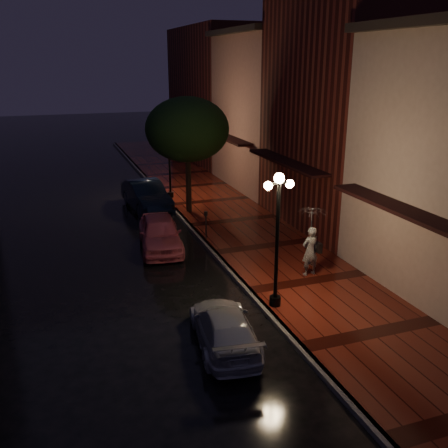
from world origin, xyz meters
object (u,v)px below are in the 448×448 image
object	(u,v)px
pink_car	(160,233)
woman_with_umbrella	(311,231)
streetlamp_far	(169,155)
navy_car	(146,196)
silver_car	(224,327)
streetlamp_near	(277,233)
street_tree	(188,131)
parking_meter	(206,222)

from	to	relation	value
pink_car	woman_with_umbrella	xyz separation A→B (m)	(4.46, -4.74, 1.13)
streetlamp_far	navy_car	distance (m)	2.92
pink_car	silver_car	size ratio (longest dim) A/B	1.09
pink_car	silver_car	world-z (taller)	pink_car
streetlamp_near	navy_car	bearing A→B (deg)	97.64
streetlamp_near	pink_car	bearing A→B (deg)	109.25
streetlamp_far	pink_car	distance (m)	8.06
navy_car	woman_with_umbrella	xyz separation A→B (m)	(3.86, -10.69, 1.07)
streetlamp_far	pink_car	xyz separation A→B (m)	(-2.27, -7.50, -1.89)
streetlamp_far	street_tree	xyz separation A→B (m)	(0.26, -3.01, 1.64)
streetlamp_far	silver_car	distance (m)	15.75
street_tree	navy_car	bearing A→B (deg)	142.90
parking_meter	silver_car	bearing A→B (deg)	-117.12
navy_car	silver_car	xyz separation A→B (m)	(-0.56, -13.90, -0.22)
pink_car	parking_meter	xyz separation A→B (m)	(2.07, 0.15, 0.20)
silver_car	navy_car	bearing A→B (deg)	-84.57
streetlamp_far	parking_meter	distance (m)	7.54
streetlamp_far	street_tree	world-z (taller)	street_tree
street_tree	pink_car	distance (m)	6.25
pink_car	streetlamp_far	bearing A→B (deg)	80.59
street_tree	silver_car	distance (m)	13.22
pink_car	woman_with_umbrella	distance (m)	6.60
streetlamp_near	silver_car	size ratio (longest dim) A/B	1.13
street_tree	navy_car	world-z (taller)	street_tree
navy_car	woman_with_umbrella	distance (m)	11.42
woman_with_umbrella	parking_meter	xyz separation A→B (m)	(-2.39, 4.89, -0.92)
streetlamp_far	silver_car	size ratio (longest dim) A/B	1.13
navy_car	silver_car	distance (m)	13.92
streetlamp_near	street_tree	bearing A→B (deg)	88.65
streetlamp_near	streetlamp_far	distance (m)	14.00
silver_car	streetlamp_far	bearing A→B (deg)	-90.48
street_tree	navy_car	xyz separation A→B (m)	(-1.93, 1.46, -3.47)
streetlamp_near	streetlamp_far	size ratio (longest dim) A/B	1.00
navy_car	streetlamp_far	bearing A→B (deg)	37.37
street_tree	streetlamp_far	bearing A→B (deg)	94.91
street_tree	navy_car	distance (m)	4.23
street_tree	woman_with_umbrella	distance (m)	9.74
silver_car	woman_with_umbrella	world-z (taller)	woman_with_umbrella
streetlamp_far	pink_car	size ratio (longest dim) A/B	1.03
street_tree	silver_car	size ratio (longest dim) A/B	1.52
navy_car	parking_meter	size ratio (longest dim) A/B	3.72
woman_with_umbrella	streetlamp_far	bearing A→B (deg)	-85.54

